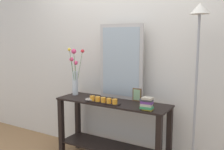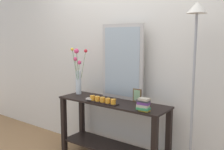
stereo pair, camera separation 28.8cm
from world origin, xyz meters
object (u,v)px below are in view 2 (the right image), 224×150
Objects in this scene: mirror_leaning at (122,62)px; picture_frame_small at (137,95)px; decorative_bowl at (90,99)px; console_table at (112,126)px; tall_vase_left at (78,74)px; floor_lamp at (194,68)px; book_stack at (143,105)px; candle_tray at (103,101)px.

mirror_leaning is 0.43m from picture_frame_small.
decorative_bowl is (-0.24, -0.30, -0.42)m from mirror_leaning.
decorative_bowl is (-0.22, -0.12, 0.32)m from console_table.
mirror_leaning is 1.47× the size of tall_vase_left.
tall_vase_left is at bearing 175.34° from console_table.
console_table is at bearing 29.35° from decorative_bowl.
console_table is 0.75× the size of floor_lamp.
book_stack is at bearing -15.25° from console_table.
picture_frame_small is at bearing 32.09° from console_table.
tall_vase_left is at bearing 161.78° from candle_tray.
picture_frame_small is at bearing -4.92° from mirror_leaning.
mirror_leaning is at bearing 50.71° from decorative_bowl.
mirror_leaning is 0.52m from candle_tray.
console_table is 0.47m from picture_frame_small.
tall_vase_left is 1.52m from floor_lamp.
floor_lamp is at bearing -10.49° from mirror_leaning.
tall_vase_left is at bearing 154.16° from decorative_bowl.
console_table is 0.35m from candle_tray.
candle_tray is at bearing -1.90° from decorative_bowl.
candle_tray is 0.52m from book_stack.
candle_tray is 0.18m from decorative_bowl.
tall_vase_left is 0.33× the size of floor_lamp.
decorative_bowl is (0.35, -0.17, -0.23)m from tall_vase_left.
mirror_leaning is at bearing 169.51° from floor_lamp.
floor_lamp reaches higher than tall_vase_left.
picture_frame_small reaches higher than candle_tray.
candle_tray is at bearing -100.72° from mirror_leaning.
picture_frame_small is (0.82, 0.11, -0.18)m from tall_vase_left.
tall_vase_left is 0.61m from candle_tray.
floor_lamp is at bearing 6.30° from decorative_bowl.
floor_lamp is (0.93, 0.00, 0.75)m from console_table.
tall_vase_left reaches higher than decorative_bowl.
mirror_leaning is 0.93m from floor_lamp.
candle_tray is at bearing -18.22° from tall_vase_left.
mirror_leaning reaches higher than console_table.
decorative_bowl is 1.24m from floor_lamp.
picture_frame_small reaches higher than console_table.
decorative_bowl reaches higher than console_table.
book_stack is (1.06, -0.18, -0.19)m from tall_vase_left.
console_table is 2.24× the size of tall_vase_left.
candle_tray is 2.76× the size of book_stack.
picture_frame_small is 0.54m from decorative_bowl.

